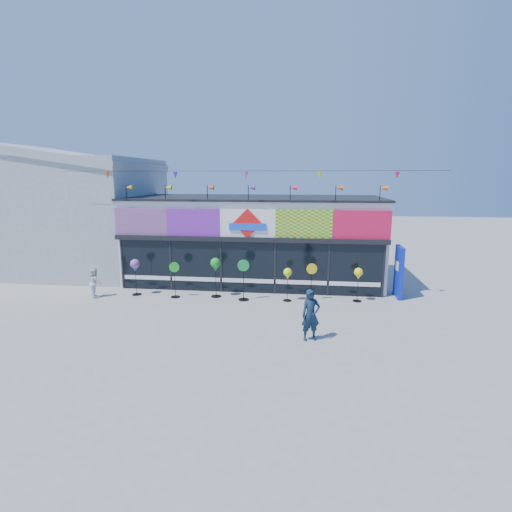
% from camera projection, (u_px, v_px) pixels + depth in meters
% --- Properties ---
extents(ground, '(80.00, 80.00, 0.00)m').
position_uv_depth(ground, '(235.00, 319.00, 14.45)').
color(ground, gray).
rests_on(ground, ground).
extents(kite_shop, '(16.00, 5.70, 5.31)m').
position_uv_depth(kite_shop, '(255.00, 238.00, 19.83)').
color(kite_shop, white).
rests_on(kite_shop, ground).
extents(neighbour_building, '(8.18, 7.20, 6.87)m').
position_uv_depth(neighbour_building, '(76.00, 211.00, 21.82)').
color(neighbour_building, '#A8ABAD').
rests_on(neighbour_building, ground).
extents(blue_sign, '(0.20, 1.10, 2.20)m').
position_uv_depth(blue_sign, '(399.00, 272.00, 16.92)').
color(blue_sign, '#0C21B4').
rests_on(blue_sign, ground).
extents(spinner_0, '(0.40, 0.40, 1.59)m').
position_uv_depth(spinner_0, '(135.00, 266.00, 17.18)').
color(spinner_0, black).
rests_on(spinner_0, ground).
extents(spinner_1, '(0.43, 0.39, 1.54)m').
position_uv_depth(spinner_1, '(175.00, 279.00, 16.91)').
color(spinner_1, black).
rests_on(spinner_1, ground).
extents(spinner_2, '(0.43, 0.43, 1.71)m').
position_uv_depth(spinner_2, '(216.00, 266.00, 16.88)').
color(spinner_2, black).
rests_on(spinner_2, ground).
extents(spinner_3, '(0.48, 0.44, 1.72)m').
position_uv_depth(spinner_3, '(243.00, 279.00, 16.51)').
color(spinner_3, black).
rests_on(spinner_3, ground).
extents(spinner_4, '(0.35, 0.35, 1.40)m').
position_uv_depth(spinner_4, '(288.00, 275.00, 16.36)').
color(spinner_4, black).
rests_on(spinner_4, ground).
extents(spinner_5, '(0.44, 0.40, 1.56)m').
position_uv_depth(spinner_5, '(312.00, 281.00, 16.50)').
color(spinner_5, black).
rests_on(spinner_5, ground).
extents(spinner_6, '(0.36, 0.36, 1.42)m').
position_uv_depth(spinner_6, '(358.00, 275.00, 16.29)').
color(spinner_6, black).
rests_on(spinner_6, ground).
extents(adult_man, '(0.69, 0.56, 1.64)m').
position_uv_depth(adult_man, '(311.00, 315.00, 12.46)').
color(adult_man, '#112337').
rests_on(adult_man, ground).
extents(child, '(0.65, 0.70, 1.26)m').
position_uv_depth(child, '(95.00, 282.00, 17.03)').
color(child, silver).
rests_on(child, ground).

